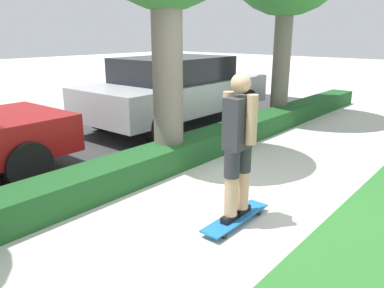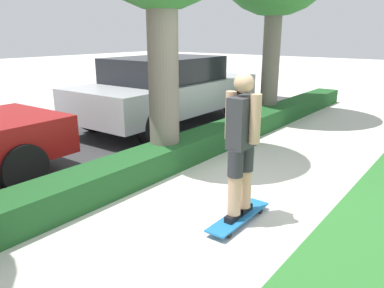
{
  "view_description": "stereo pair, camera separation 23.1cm",
  "coord_description": "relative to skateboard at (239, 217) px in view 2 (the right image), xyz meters",
  "views": [
    {
      "loc": [
        -3.6,
        -2.36,
        2.09
      ],
      "look_at": [
        -0.15,
        0.6,
        0.73
      ],
      "focal_mm": 35.0,
      "sensor_mm": 36.0,
      "label": 1
    },
    {
      "loc": [
        -3.75,
        -2.18,
        2.09
      ],
      "look_at": [
        -0.15,
        0.6,
        0.73
      ],
      "focal_mm": 35.0,
      "sensor_mm": 36.0,
      "label": 2
    }
  ],
  "objects": [
    {
      "name": "ground_plane",
      "position": [
        0.37,
        0.25,
        -0.07
      ],
      "size": [
        60.0,
        60.0,
        0.0
      ],
      "primitive_type": "plane",
      "color": "beige"
    },
    {
      "name": "street_asphalt",
      "position": [
        0.37,
        4.45,
        -0.07
      ],
      "size": [
        16.29,
        5.0,
        0.01
      ],
      "color": "#38383A",
      "rests_on": "ground_plane"
    },
    {
      "name": "hedge_row",
      "position": [
        0.37,
        1.85,
        0.13
      ],
      "size": [
        16.29,
        0.6,
        0.39
      ],
      "color": "#1E5123",
      "rests_on": "ground_plane"
    },
    {
      "name": "skateboard",
      "position": [
        0.0,
        0.0,
        0.0
      ],
      "size": [
        1.02,
        0.24,
        0.08
      ],
      "color": "#1E6BAD",
      "rests_on": "ground_plane"
    },
    {
      "name": "skater_person",
      "position": [
        -0.0,
        0.0,
        0.87
      ],
      "size": [
        0.49,
        0.41,
        1.61
      ],
      "color": "black",
      "rests_on": "skateboard"
    },
    {
      "name": "parked_car_middle",
      "position": [
        3.09,
        3.75,
        0.77
      ],
      "size": [
        4.77,
        2.07,
        1.57
      ],
      "rotation": [
        0.0,
        0.0,
        0.02
      ],
      "color": "#B7B7BC",
      "rests_on": "ground_plane"
    }
  ]
}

